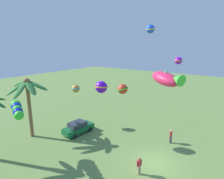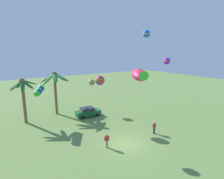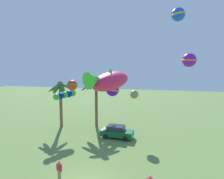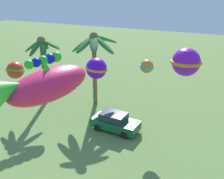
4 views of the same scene
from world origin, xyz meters
TOP-DOWN VIEW (x-y plane):
  - palm_tree_0 at (-3.70, 14.25)m, footprint 4.55×5.01m
  - palm_tree_1 at (-8.61, 12.90)m, footprint 3.76×3.54m
  - parked_car_0 at (0.15, 10.32)m, footprint 4.02×1.99m
  - kite_ball_0 at (6.72, 0.60)m, footprint 1.07×1.07m
  - kite_fish_1 at (1.75, 0.03)m, footprint 2.97×3.89m
  - kite_ball_2 at (1.98, 12.40)m, footprint 1.29×1.29m
  - kite_ball_4 at (-1.93, 2.46)m, footprint 1.08×1.07m
  - kite_ball_5 at (0.46, 6.73)m, footprint 1.88×1.87m
  - kite_tube_6 at (-6.78, 10.87)m, footprint 1.91×3.35m

SIDE VIEW (x-z plane):
  - parked_car_0 at x=0.15m, z-range 0.00..1.51m
  - kite_tube_6 at x=-6.78m, z-range 4.48..5.54m
  - palm_tree_1 at x=-8.61m, z-range 1.72..8.34m
  - kite_ball_2 at x=1.98m, z-range 4.58..5.66m
  - palm_tree_0 at x=-3.70m, z-range 2.15..9.30m
  - kite_ball_5 at x=0.46m, z-range 5.70..7.01m
  - kite_ball_4 at x=-1.93m, z-range 6.73..7.59m
  - kite_fish_1 at x=1.75m, z-range 6.95..8.61m
  - kite_ball_0 at x=6.72m, z-range 8.66..9.51m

